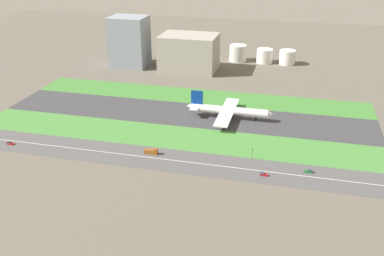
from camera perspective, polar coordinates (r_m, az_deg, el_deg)
ground_plane at (r=333.63m, az=-0.67°, el=1.79°), size 800.00×800.00×0.00m
runway at (r=333.61m, az=-0.67°, el=1.80°), size 280.00×46.00×0.10m
grass_median_north at (r=370.70m, az=0.93°, el=4.15°), size 280.00×36.00×0.10m
grass_median_south at (r=297.55m, az=-2.67°, el=-1.14°), size 280.00×36.00×0.10m
highway at (r=270.39m, az=-4.59°, el=-3.96°), size 280.00×28.00×0.10m
highway_centerline at (r=270.36m, az=-4.59°, el=-3.95°), size 266.00×0.50×0.01m
airliner at (r=325.32m, az=4.65°, el=2.29°), size 65.00×56.00×19.70m
car_1 at (r=310.00m, az=-22.62°, el=-1.85°), size 4.40×1.80×2.00m
car_0 at (r=254.30m, az=9.31°, el=-5.97°), size 4.40×1.80×2.00m
truck_0 at (r=275.34m, az=-5.30°, el=-3.06°), size 8.40×2.50×4.00m
car_2 at (r=262.98m, az=14.96°, el=-5.44°), size 4.40×1.80×2.00m
traffic_light at (r=269.02m, az=7.86°, el=-3.26°), size 0.36×0.50×7.20m
terminal_building at (r=456.84m, az=-8.16°, el=11.08°), size 36.21×30.08×50.18m
hangar_building at (r=439.48m, az=-0.40°, el=9.79°), size 55.09×39.68×35.19m
fuel_tank_west at (r=476.59m, az=6.00°, el=9.69°), size 18.06×18.06×17.09m
fuel_tank_centre at (r=473.94m, az=9.45°, el=9.26°), size 16.87×16.87×14.62m
fuel_tank_east at (r=472.78m, az=12.31°, el=9.00°), size 16.61×16.61×14.70m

